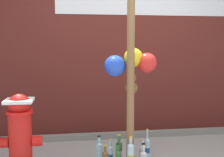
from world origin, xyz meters
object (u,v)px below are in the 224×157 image
(fire_hydrant, at_px, (20,134))
(bottle_2, at_px, (111,154))
(bottle_1, at_px, (131,157))
(bottle_3, at_px, (119,153))
(bottle_0, at_px, (147,149))
(bottle_4, at_px, (99,151))
(bottle_6, at_px, (142,155))
(memorial_post, at_px, (131,44))

(fire_hydrant, bearing_deg, bottle_2, 12.68)
(bottle_1, relative_size, bottle_2, 1.37)
(bottle_2, xyz_separation_m, bottle_3, (0.08, -0.10, 0.04))
(fire_hydrant, distance_m, bottle_3, 1.12)
(fire_hydrant, xyz_separation_m, bottle_1, (1.17, -0.06, -0.30))
(fire_hydrant, relative_size, bottle_1, 2.25)
(bottle_1, distance_m, bottle_2, 0.34)
(bottle_3, bearing_deg, bottle_0, 16.16)
(bottle_4, bearing_deg, bottle_6, -18.03)
(bottle_3, bearing_deg, fire_hydrant, -173.73)
(memorial_post, bearing_deg, bottle_2, 150.07)
(fire_hydrant, relative_size, bottle_6, 2.89)
(fire_hydrant, height_order, bottle_1, fire_hydrant)
(bottle_0, xyz_separation_m, bottle_1, (-0.26, -0.28, 0.02))
(bottle_0, bearing_deg, bottle_2, 179.96)
(bottle_2, relative_size, bottle_3, 0.78)
(bottle_1, relative_size, bottle_3, 1.07)
(bottle_2, bearing_deg, bottle_4, 168.51)
(bottle_0, height_order, bottle_4, bottle_0)
(bottle_2, xyz_separation_m, bottle_4, (-0.13, 0.03, 0.03))
(bottle_0, height_order, bottle_3, bottle_0)
(bottle_1, xyz_separation_m, bottle_6, (0.17, 0.15, -0.04))
(fire_hydrant, xyz_separation_m, bottle_2, (0.99, 0.22, -0.35))
(bottle_2, distance_m, bottle_3, 0.14)
(memorial_post, height_order, bottle_6, memorial_post)
(memorial_post, height_order, bottle_4, memorial_post)
(fire_hydrant, bearing_deg, bottle_6, 3.97)
(bottle_0, relative_size, bottle_1, 0.99)
(memorial_post, distance_m, fire_hydrant, 1.52)
(bottle_1, height_order, bottle_2, bottle_1)
(bottle_3, relative_size, bottle_6, 1.20)
(bottle_2, distance_m, bottle_6, 0.37)
(memorial_post, relative_size, bottle_3, 6.85)
(memorial_post, xyz_separation_m, bottle_3, (-0.13, 0.02, -1.23))
(bottle_3, bearing_deg, bottle_1, -60.41)
(bottle_2, bearing_deg, bottle_6, -20.39)
(fire_hydrant, distance_m, bottle_6, 1.38)
(memorial_post, distance_m, bottle_1, 1.24)
(bottle_2, bearing_deg, fire_hydrant, -167.32)
(memorial_post, distance_m, bottle_6, 1.27)
(fire_hydrant, distance_m, bottle_1, 1.21)
(bottle_0, relative_size, bottle_2, 1.35)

